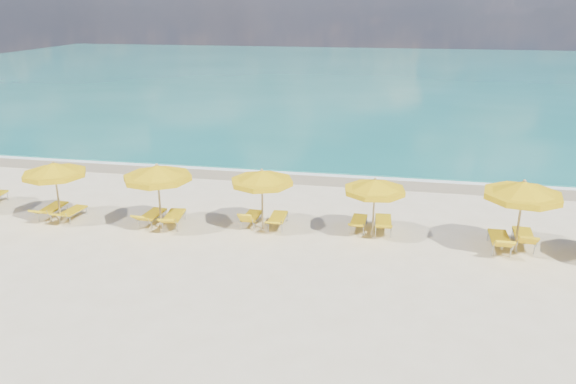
# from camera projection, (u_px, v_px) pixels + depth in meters

# --- Properties ---
(ground_plane) EXTENTS (120.00, 120.00, 0.00)m
(ground_plane) POSITION_uv_depth(u_px,v_px,m) (280.00, 236.00, 20.43)
(ground_plane) COLOR beige
(ocean) EXTENTS (120.00, 80.00, 0.30)m
(ocean) POSITION_uv_depth(u_px,v_px,m) (364.00, 75.00, 65.04)
(ocean) COLOR #126862
(ocean) RESTS_ON ground
(wet_sand_band) EXTENTS (120.00, 2.60, 0.01)m
(wet_sand_band) POSITION_uv_depth(u_px,v_px,m) (311.00, 177.00, 27.31)
(wet_sand_band) COLOR tan
(wet_sand_band) RESTS_ON ground
(foam_line) EXTENTS (120.00, 1.20, 0.03)m
(foam_line) POSITION_uv_depth(u_px,v_px,m) (313.00, 172.00, 28.05)
(foam_line) COLOR white
(foam_line) RESTS_ON ground
(whitecap_near) EXTENTS (14.00, 0.36, 0.05)m
(whitecap_near) POSITION_uv_depth(u_px,v_px,m) (244.00, 130.00, 37.31)
(whitecap_near) COLOR white
(whitecap_near) RESTS_ON ground
(whitecap_far) EXTENTS (18.00, 0.30, 0.05)m
(whitecap_far) POSITION_uv_depth(u_px,v_px,m) (453.00, 118.00, 41.29)
(whitecap_far) COLOR white
(whitecap_far) RESTS_ON ground
(umbrella_1) EXTENTS (2.57, 2.57, 2.41)m
(umbrella_1) POSITION_uv_depth(u_px,v_px,m) (54.00, 170.00, 21.24)
(umbrella_1) COLOR tan
(umbrella_1) RESTS_ON ground
(umbrella_2) EXTENTS (2.92, 2.92, 2.55)m
(umbrella_2) POSITION_uv_depth(u_px,v_px,m) (157.00, 173.00, 20.41)
(umbrella_2) COLOR tan
(umbrella_2) RESTS_ON ground
(umbrella_3) EXTENTS (2.40, 2.40, 2.36)m
(umbrella_3) POSITION_uv_depth(u_px,v_px,m) (262.00, 178.00, 20.44)
(umbrella_3) COLOR tan
(umbrella_3) RESTS_ON ground
(umbrella_4) EXTENTS (2.71, 2.71, 2.25)m
(umbrella_4) POSITION_uv_depth(u_px,v_px,m) (375.00, 187.00, 19.77)
(umbrella_4) COLOR tan
(umbrella_4) RESTS_ON ground
(umbrella_5) EXTENTS (3.09, 3.09, 2.62)m
(umbrella_5) POSITION_uv_depth(u_px,v_px,m) (523.00, 191.00, 18.37)
(umbrella_5) COLOR tan
(umbrella_5) RESTS_ON ground
(lounger_1_left) EXTENTS (0.64, 1.86, 0.69)m
(lounger_1_left) POSITION_uv_depth(u_px,v_px,m) (53.00, 212.00, 22.19)
(lounger_1_left) COLOR #A5A8AD
(lounger_1_left) RESTS_ON ground
(lounger_1_right) EXTENTS (0.67, 1.70, 0.59)m
(lounger_1_right) POSITION_uv_depth(u_px,v_px,m) (72.00, 214.00, 21.98)
(lounger_1_right) COLOR #A5A8AD
(lounger_1_right) RESTS_ON ground
(lounger_2_left) EXTENTS (0.71, 1.83, 0.74)m
(lounger_2_left) POSITION_uv_depth(u_px,v_px,m) (152.00, 219.00, 21.50)
(lounger_2_left) COLOR #A5A8AD
(lounger_2_left) RESTS_ON ground
(lounger_2_right) EXTENTS (0.87, 1.99, 0.75)m
(lounger_2_right) POSITION_uv_depth(u_px,v_px,m) (174.00, 220.00, 21.29)
(lounger_2_right) COLOR #A5A8AD
(lounger_2_right) RESTS_ON ground
(lounger_3_left) EXTENTS (0.62, 1.64, 0.80)m
(lounger_3_left) POSITION_uv_depth(u_px,v_px,m) (251.00, 220.00, 21.39)
(lounger_3_left) COLOR #A5A8AD
(lounger_3_left) RESTS_ON ground
(lounger_3_right) EXTENTS (0.63, 1.83, 0.65)m
(lounger_3_right) POSITION_uv_depth(u_px,v_px,m) (278.00, 222.00, 21.21)
(lounger_3_right) COLOR #A5A8AD
(lounger_3_right) RESTS_ON ground
(lounger_4_left) EXTENTS (0.63, 1.74, 0.64)m
(lounger_4_left) POSITION_uv_depth(u_px,v_px,m) (358.00, 225.00, 20.96)
(lounger_4_left) COLOR #A5A8AD
(lounger_4_left) RESTS_ON ground
(lounger_4_right) EXTENTS (0.68, 1.91, 0.71)m
(lounger_4_right) POSITION_uv_depth(u_px,v_px,m) (383.00, 226.00, 20.80)
(lounger_4_right) COLOR #A5A8AD
(lounger_4_right) RESTS_ON ground
(lounger_5_left) EXTENTS (0.69, 1.96, 0.82)m
(lounger_5_left) POSITION_uv_depth(u_px,v_px,m) (499.00, 243.00, 19.25)
(lounger_5_left) COLOR #A5A8AD
(lounger_5_left) RESTS_ON ground
(lounger_5_right) EXTENTS (0.77, 1.97, 0.85)m
(lounger_5_right) POSITION_uv_depth(u_px,v_px,m) (523.00, 240.00, 19.48)
(lounger_5_right) COLOR #A5A8AD
(lounger_5_right) RESTS_ON ground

